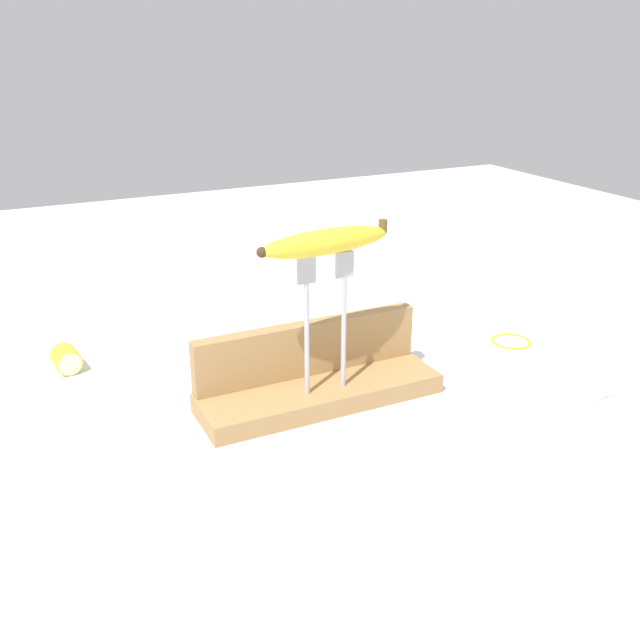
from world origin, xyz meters
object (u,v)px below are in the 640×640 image
(fork_stand_center, at_px, (326,312))
(banana_chunk_near, at_px, (67,359))
(banana_raised_center, at_px, (326,242))
(fork_fallen_near, at_px, (582,400))
(wire_coil, at_px, (511,340))

(fork_stand_center, height_order, banana_chunk_near, fork_stand_center)
(banana_raised_center, relative_size, banana_chunk_near, 4.10)
(fork_fallen_near, distance_m, banana_chunk_near, 0.79)
(banana_raised_center, bearing_deg, banana_chunk_near, 137.94)
(banana_raised_center, height_order, fork_fallen_near, banana_raised_center)
(fork_fallen_near, relative_size, wire_coil, 2.34)
(fork_stand_center, height_order, banana_raised_center, banana_raised_center)
(banana_chunk_near, bearing_deg, banana_raised_center, -42.06)
(banana_raised_center, height_order, wire_coil, banana_raised_center)
(banana_chunk_near, bearing_deg, fork_stand_center, -42.06)
(banana_chunk_near, bearing_deg, fork_fallen_near, -33.54)
(fork_fallen_near, bearing_deg, banana_raised_center, 156.11)
(fork_fallen_near, relative_size, banana_chunk_near, 3.31)
(fork_fallen_near, xyz_separation_m, wire_coil, (0.05, 0.22, -0.00))
(fork_fallen_near, bearing_deg, wire_coil, 76.65)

